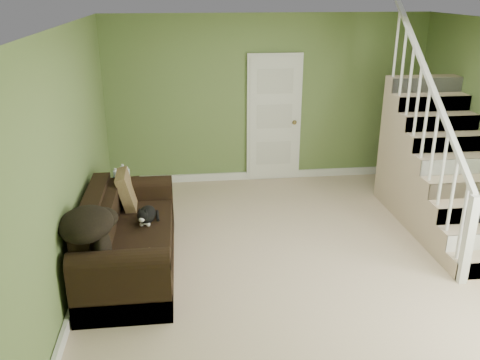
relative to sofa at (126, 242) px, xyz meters
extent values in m
cube|color=#C2A98C|center=(2.02, -0.09, -0.32)|extent=(5.00, 5.50, 0.01)
cube|color=white|center=(2.02, -0.09, 2.28)|extent=(5.00, 5.50, 0.01)
cube|color=olive|center=(2.02, 2.66, 0.98)|extent=(5.00, 0.04, 2.60)
cube|color=olive|center=(2.02, -2.84, 0.98)|extent=(5.00, 0.04, 2.60)
cube|color=olive|center=(-0.48, -0.09, 0.98)|extent=(0.04, 5.50, 2.60)
cube|color=white|center=(2.02, 2.63, -0.26)|extent=(5.00, 0.04, 0.12)
cube|color=white|center=(-0.45, -0.09, -0.26)|extent=(0.04, 5.50, 0.12)
cube|color=white|center=(2.12, 2.62, 0.69)|extent=(0.86, 0.05, 2.02)
cube|color=white|center=(2.12, 2.60, 0.68)|extent=(0.78, 0.04, 1.96)
sphere|color=olive|center=(2.44, 2.56, 0.63)|extent=(0.07, 0.07, 0.07)
cylinder|color=white|center=(3.57, -0.56, 0.33)|extent=(0.04, 0.04, 0.90)
cylinder|color=white|center=(3.57, -0.29, 0.53)|extent=(0.04, 0.04, 0.90)
cube|color=#C2A98C|center=(4.02, -0.02, -0.02)|extent=(1.00, 0.27, 0.60)
cylinder|color=white|center=(3.57, -0.02, 0.73)|extent=(0.04, 0.04, 0.90)
cube|color=#C2A98C|center=(4.02, 0.25, 0.08)|extent=(1.00, 0.27, 0.80)
cylinder|color=white|center=(3.57, 0.25, 0.93)|extent=(0.04, 0.04, 0.90)
cube|color=#C2A98C|center=(4.02, 0.52, 0.18)|extent=(1.00, 0.27, 1.00)
cylinder|color=white|center=(3.57, 0.52, 1.13)|extent=(0.04, 0.04, 0.90)
cube|color=#C2A98C|center=(4.02, 0.79, 0.28)|extent=(1.00, 0.27, 1.20)
cylinder|color=white|center=(3.57, 0.79, 1.33)|extent=(0.04, 0.04, 0.90)
cube|color=#C2A98C|center=(4.02, 1.06, 0.38)|extent=(1.00, 0.27, 1.40)
cylinder|color=white|center=(3.57, 1.06, 1.53)|extent=(0.04, 0.04, 0.90)
cube|color=#C2A98C|center=(4.02, 1.33, 0.48)|extent=(1.00, 0.27, 1.60)
cylinder|color=white|center=(3.57, 1.33, 1.73)|extent=(0.04, 0.04, 0.90)
cube|color=#C2A98C|center=(4.02, 1.60, 0.58)|extent=(1.00, 0.27, 1.80)
cylinder|color=white|center=(3.57, 1.60, 1.93)|extent=(0.04, 0.04, 0.90)
cube|color=white|center=(3.57, -0.71, 0.18)|extent=(0.09, 0.09, 1.00)
cube|color=white|center=(3.57, 0.52, 1.58)|extent=(0.06, 2.46, 1.84)
cube|color=black|center=(0.05, 0.00, -0.20)|extent=(0.93, 2.15, 0.24)
cube|color=black|center=(0.14, 0.00, 0.03)|extent=(0.70, 1.62, 0.22)
cube|color=black|center=(0.05, -0.95, -0.02)|extent=(0.93, 0.24, 0.61)
cube|color=black|center=(0.05, 0.95, -0.02)|extent=(0.93, 0.24, 0.61)
cylinder|color=black|center=(0.05, -0.95, 0.28)|extent=(0.93, 0.24, 0.24)
cylinder|color=black|center=(0.05, 0.95, 0.28)|extent=(0.93, 0.24, 0.24)
cube|color=black|center=(-0.32, 0.00, 0.22)|extent=(0.20, 1.66, 0.62)
cube|color=black|center=(-0.17, 0.00, 0.30)|extent=(0.14, 1.60, 0.34)
cube|color=black|center=(-0.12, 1.17, -0.04)|extent=(0.55, 0.55, 0.57)
cylinder|color=silver|center=(-0.20, 1.12, 0.34)|extent=(0.06, 0.06, 0.20)
cylinder|color=#2F6AB6|center=(-0.20, 1.12, 0.34)|extent=(0.07, 0.07, 0.05)
cylinder|color=white|center=(-0.20, 1.12, 0.46)|extent=(0.03, 0.03, 0.03)
cylinder|color=silver|center=(-0.06, 1.15, 0.34)|extent=(0.06, 0.06, 0.20)
cylinder|color=#2F6AB6|center=(-0.06, 1.15, 0.34)|extent=(0.07, 0.07, 0.05)
cylinder|color=white|center=(-0.06, 1.15, 0.46)|extent=(0.03, 0.03, 0.03)
cylinder|color=silver|center=(-0.12, 1.27, 0.34)|extent=(0.06, 0.06, 0.20)
cylinder|color=#2F6AB6|center=(-0.12, 1.27, 0.34)|extent=(0.07, 0.07, 0.05)
cylinder|color=white|center=(-0.12, 1.27, 0.46)|extent=(0.03, 0.03, 0.03)
ellipsoid|color=black|center=(0.23, 0.20, 0.23)|extent=(0.25, 0.37, 0.18)
ellipsoid|color=white|center=(0.23, 0.12, 0.19)|extent=(0.13, 0.16, 0.09)
sphere|color=black|center=(0.23, 0.03, 0.29)|extent=(0.14, 0.14, 0.12)
ellipsoid|color=white|center=(0.23, -0.02, 0.27)|extent=(0.07, 0.06, 0.06)
cone|color=black|center=(0.20, 0.04, 0.35)|extent=(0.05, 0.06, 0.05)
cone|color=black|center=(0.27, 0.04, 0.35)|extent=(0.05, 0.06, 0.05)
cylinder|color=black|center=(0.32, 0.33, 0.16)|extent=(0.05, 0.26, 0.03)
ellipsoid|color=yellow|center=(0.25, -0.60, 0.17)|extent=(0.18, 0.19, 0.06)
cube|color=#503520|center=(-0.02, 0.70, 0.32)|extent=(0.25, 0.49, 0.50)
ellipsoid|color=black|center=(-0.26, -0.66, 0.56)|extent=(0.66, 0.77, 0.27)
camera|label=1|loc=(0.67, -5.09, 2.64)|focal=38.00mm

